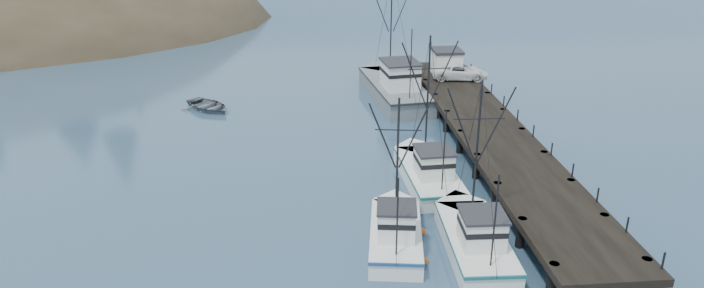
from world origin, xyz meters
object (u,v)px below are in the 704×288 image
pier_shed (447,62)px  trawler_mid (396,232)px  trawler_far (428,172)px  pickup_truck (460,72)px  trawler_near (474,237)px  work_vessel (394,87)px  pier (491,133)px  motorboat (209,110)px

pier_shed → trawler_mid: bearing=-108.5°
trawler_far → pickup_truck: trawler_far is taller
pier_shed → trawler_far: bearing=-106.3°
trawler_mid → trawler_near: bearing=-13.6°
trawler_far → work_vessel: (0.53, 20.46, 0.41)m
pier → motorboat: bearing=152.2°
trawler_near → motorboat: size_ratio=1.94×
trawler_mid → trawler_far: trawler_far is taller
trawler_mid → motorboat: (-14.77, 27.06, -0.82)m
trawler_near → trawler_far: 9.76m
trawler_near → pickup_truck: bearing=77.6°
pier → trawler_far: 8.38m
work_vessel → trawler_near: bearing=-89.3°
trawler_far → pickup_truck: (7.49, 20.18, 2.00)m
motorboat → trawler_far: bearing=-87.7°
motorboat → pier_shed: bearing=-34.9°
pier → trawler_mid: trawler_mid is taller
trawler_far → work_vessel: work_vessel is taller
pier_shed → trawler_near: bearing=-99.9°
trawler_near → work_vessel: work_vessel is taller
pier_shed → work_vessel: bearing=-165.7°
trawler_far → pickup_truck: bearing=69.6°
pickup_truck → trawler_far: bearing=167.9°
pier → pickup_truck: bearing=85.9°
trawler_far → trawler_near: bearing=-84.7°
trawler_mid → trawler_far: (3.78, 8.58, 0.00)m
trawler_near → trawler_mid: size_ratio=1.13×
pier → work_vessel: size_ratio=2.73×
trawler_near → motorboat: 34.26m
trawler_near → pickup_truck: size_ratio=1.85×
trawler_far → pier_shed: (6.43, 21.96, 2.60)m
trawler_far → pier_shed: 23.03m
pier → trawler_mid: 17.26m
trawler_mid → pickup_truck: (11.27, 28.76, 2.00)m
pier_shed → pickup_truck: bearing=-59.3°
trawler_far → motorboat: (-18.56, 18.48, -0.82)m
pickup_truck → trawler_near: bearing=175.8°
pier → pickup_truck: 14.95m
pickup_truck → motorboat: (-26.05, -1.70, -2.82)m
trawler_near → motorboat: (-19.45, 28.19, -0.82)m
work_vessel → motorboat: size_ratio=2.89×
pier → pier_shed: 16.74m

